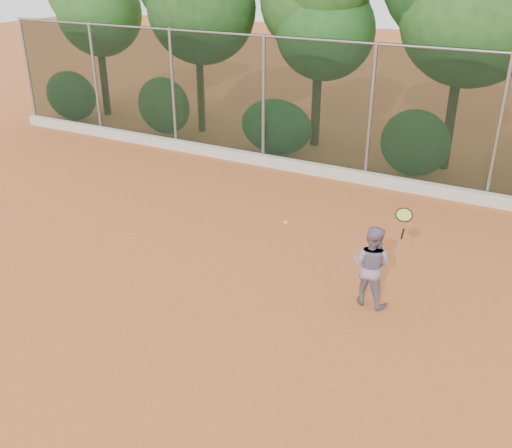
% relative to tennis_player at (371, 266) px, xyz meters
% --- Properties ---
extents(ground, '(80.00, 80.00, 0.00)m').
position_rel_tennis_player_xyz_m(ground, '(-1.90, -1.49, -0.71)').
color(ground, '#C2632E').
rests_on(ground, ground).
extents(concrete_curb, '(24.00, 0.20, 0.30)m').
position_rel_tennis_player_xyz_m(concrete_curb, '(-1.90, 5.33, -0.56)').
color(concrete_curb, beige).
rests_on(concrete_curb, ground).
extents(tennis_player, '(0.75, 0.61, 1.42)m').
position_rel_tennis_player_xyz_m(tennis_player, '(0.00, 0.00, 0.00)').
color(tennis_player, gray).
rests_on(tennis_player, ground).
extents(chainlink_fence, '(24.09, 0.09, 3.50)m').
position_rel_tennis_player_xyz_m(chainlink_fence, '(-1.90, 5.51, 1.15)').
color(chainlink_fence, black).
rests_on(chainlink_fence, ground).
extents(tennis_racket, '(0.34, 0.32, 0.56)m').
position_rel_tennis_player_xyz_m(tennis_racket, '(0.45, -0.08, 1.01)').
color(tennis_racket, black).
rests_on(tennis_racket, ground).
extents(tennis_ball_in_flight, '(0.07, 0.07, 0.07)m').
position_rel_tennis_player_xyz_m(tennis_ball_in_flight, '(-1.45, -0.27, 0.57)').
color(tennis_ball_in_flight, '#C5DD32').
rests_on(tennis_ball_in_flight, ground).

